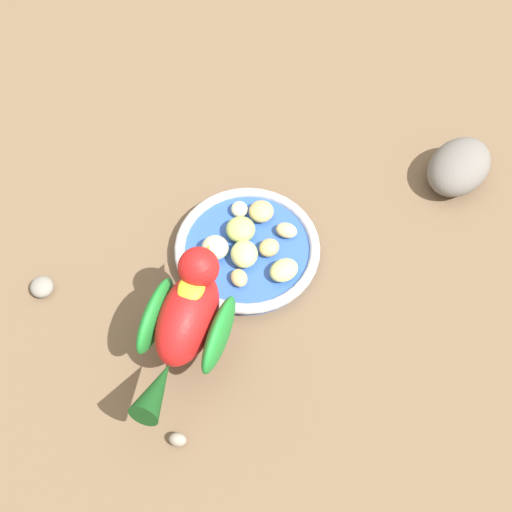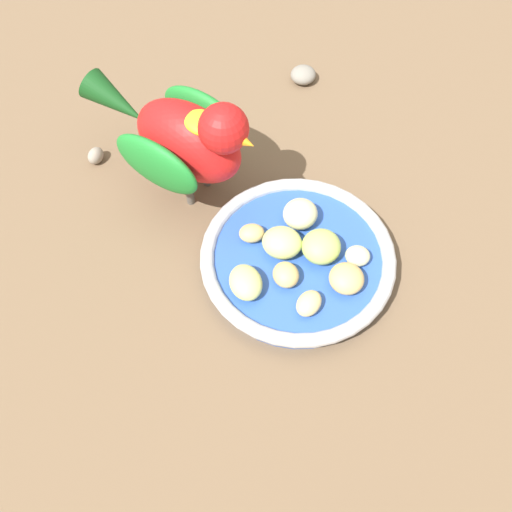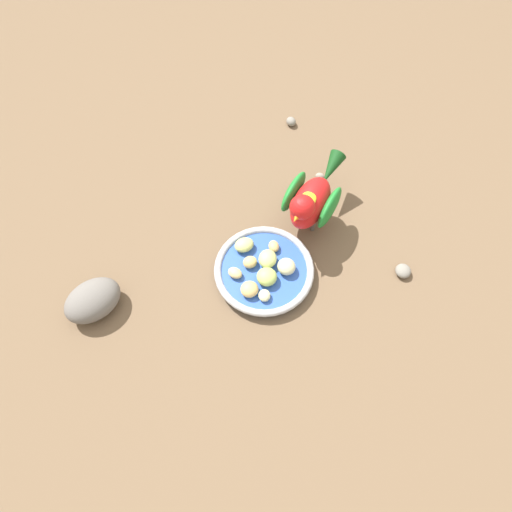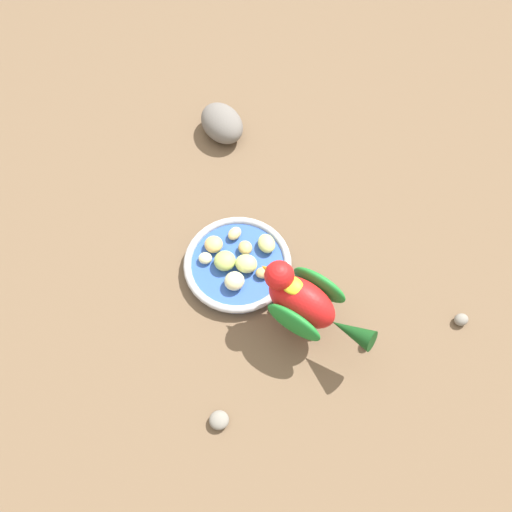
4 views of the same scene
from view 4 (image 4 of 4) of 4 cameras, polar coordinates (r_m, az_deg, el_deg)
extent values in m
plane|color=brown|center=(0.93, -2.04, -1.35)|extent=(4.00, 4.00, 0.00)
cylinder|color=#2D56B7|center=(0.92, -1.73, -0.91)|extent=(0.18, 0.18, 0.02)
torus|color=#B7BABF|center=(0.91, -1.75, -0.62)|extent=(0.19, 0.19, 0.01)
ellipsoid|color=#C6D17A|center=(0.89, -1.25, -1.10)|extent=(0.04, 0.05, 0.03)
ellipsoid|color=tan|center=(0.89, 0.90, -1.65)|extent=(0.03, 0.03, 0.02)
ellipsoid|color=#E5C67F|center=(0.93, -2.41, 2.52)|extent=(0.03, 0.03, 0.02)
ellipsoid|color=#B2CC66|center=(0.90, -3.51, -0.54)|extent=(0.04, 0.04, 0.03)
ellipsoid|color=beige|center=(0.88, -2.42, -2.80)|extent=(0.05, 0.05, 0.03)
ellipsoid|color=#C6D17A|center=(0.92, 1.18, 1.40)|extent=(0.05, 0.05, 0.02)
ellipsoid|color=beige|center=(0.91, -5.68, -0.25)|extent=(0.03, 0.03, 0.02)
ellipsoid|color=tan|center=(0.91, -1.06, 0.87)|extent=(0.04, 0.04, 0.02)
ellipsoid|color=tan|center=(0.92, -4.75, 1.31)|extent=(0.05, 0.05, 0.02)
cylinder|color=#59544C|center=(0.87, 3.95, -7.24)|extent=(0.01, 0.01, 0.04)
cylinder|color=#59544C|center=(0.88, 5.02, -5.72)|extent=(0.01, 0.01, 0.04)
ellipsoid|color=red|center=(0.82, 5.10, -5.10)|extent=(0.08, 0.12, 0.08)
ellipsoid|color=#1E7F2D|center=(0.80, 4.22, -7.39)|extent=(0.03, 0.10, 0.06)
ellipsoid|color=#1E7F2D|center=(0.83, 6.94, -3.48)|extent=(0.03, 0.10, 0.06)
cone|color=#144719|center=(0.80, 10.63, -8.28)|extent=(0.04, 0.08, 0.05)
sphere|color=red|center=(0.79, 2.61, -2.18)|extent=(0.05, 0.05, 0.05)
cone|color=orange|center=(0.79, 1.25, -1.47)|extent=(0.02, 0.02, 0.02)
ellipsoid|color=yellow|center=(0.79, 4.03, -3.25)|extent=(0.03, 0.04, 0.01)
ellipsoid|color=slate|center=(1.09, -3.82, 14.56)|extent=(0.12, 0.13, 0.06)
ellipsoid|color=gray|center=(0.83, -4.14, -17.79)|extent=(0.04, 0.04, 0.02)
ellipsoid|color=gray|center=(0.94, 21.90, -6.60)|extent=(0.03, 0.03, 0.02)
ellipsoid|color=gray|center=(0.88, 12.25, -9.47)|extent=(0.02, 0.02, 0.02)
camera|label=1|loc=(0.51, 62.21, 28.01)|focal=45.68mm
camera|label=2|loc=(0.79, 1.52, 38.80)|focal=41.98mm
camera|label=3|loc=(0.65, -62.92, 41.10)|focal=33.14mm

